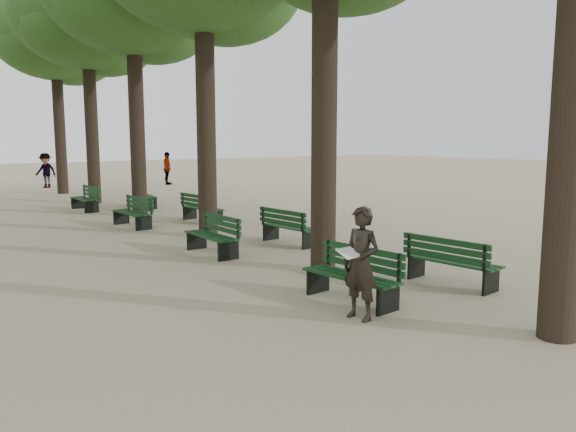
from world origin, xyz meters
TOP-DOWN VIEW (x-y plane):
  - ground at (0.00, 0.00)m, footprint 120.00×120.00m
  - tree_central_4 at (1.50, 18.00)m, footprint 6.00×6.00m
  - tree_central_5 at (1.50, 23.00)m, footprint 6.00×6.00m
  - bench_left_0 at (0.37, 0.91)m, footprint 0.73×1.84m
  - bench_left_1 at (0.37, 5.71)m, footprint 0.59×1.81m
  - bench_left_2 at (0.37, 10.78)m, footprint 0.71×1.84m
  - bench_left_3 at (0.37, 15.63)m, footprint 0.61×1.81m
  - bench_right_0 at (2.63, 0.62)m, footprint 0.75×1.85m
  - bench_right_1 at (2.63, 5.69)m, footprint 0.70×1.84m
  - bench_right_2 at (2.63, 10.50)m, footprint 0.72×1.84m
  - bench_right_3 at (2.63, 15.35)m, footprint 0.81×1.86m
  - man_with_map at (-0.11, 0.19)m, footprint 0.65×0.73m
  - pedestrian_b at (1.62, 26.83)m, footprint 1.11×1.16m
  - pedestrian_c at (7.86, 24.85)m, footprint 0.94×1.14m

SIDE VIEW (x-z plane):
  - ground at x=0.00m, z-range 0.00..0.00m
  - bench_left_0 at x=0.37m, z-range -0.19..0.73m
  - bench_left_1 at x=0.37m, z-range -0.19..0.73m
  - bench_left_2 at x=0.37m, z-range -0.19..0.73m
  - bench_left_3 at x=0.37m, z-range -0.19..0.73m
  - bench_right_0 at x=2.63m, z-range -0.19..0.73m
  - bench_right_1 at x=2.63m, z-range -0.19..0.73m
  - bench_right_2 at x=2.63m, z-range -0.19..0.73m
  - bench_right_3 at x=2.63m, z-range -0.19..0.73m
  - man_with_map at x=-0.11m, z-range 0.00..1.72m
  - pedestrian_b at x=1.62m, z-range 0.00..1.89m
  - pedestrian_c at x=7.86m, z-range 0.00..1.91m
  - tree_central_4 at x=1.50m, z-range 2.68..12.63m
  - tree_central_5 at x=1.50m, z-range 2.68..12.63m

